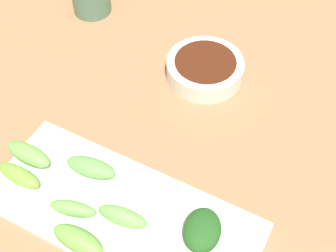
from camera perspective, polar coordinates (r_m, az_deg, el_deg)
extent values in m
cube|color=#A16E4C|center=(0.71, -0.28, -2.56)|extent=(2.10, 2.10, 0.02)
cylinder|color=silver|center=(0.78, 4.61, 7.09)|extent=(0.13, 0.13, 0.03)
cylinder|color=#481E0F|center=(0.77, 4.65, 7.50)|extent=(0.10, 0.10, 0.02)
cube|color=silver|center=(0.63, -5.75, -10.86)|extent=(0.16, 0.37, 0.01)
ellipsoid|color=#6FAD52|center=(0.63, -11.76, -10.05)|extent=(0.04, 0.07, 0.02)
ellipsoid|color=#71B155|center=(0.61, -5.66, -11.17)|extent=(0.03, 0.07, 0.03)
ellipsoid|color=#66A854|center=(0.65, -9.56, -5.12)|extent=(0.04, 0.08, 0.02)
ellipsoid|color=#71AF51|center=(0.69, -16.98, -3.37)|extent=(0.03, 0.08, 0.02)
ellipsoid|color=#22541F|center=(0.60, 4.29, -12.81)|extent=(0.07, 0.06, 0.03)
ellipsoid|color=#6FB147|center=(0.60, -11.14, -13.77)|extent=(0.03, 0.07, 0.03)
ellipsoid|color=#76B23E|center=(0.67, -18.03, -5.89)|extent=(0.03, 0.07, 0.02)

